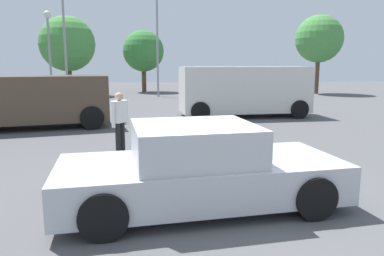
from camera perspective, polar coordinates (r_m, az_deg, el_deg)
The scene contains 12 objects.
ground_plane at distance 5.95m, azimuth 5.25°, elevation -12.01°, with size 80.00×80.00×0.00m, color #515154.
sedan_foreground at distance 5.76m, azimuth 1.06°, elevation -6.40°, with size 4.58×2.47×1.31m.
dog at distance 8.66m, azimuth 9.87°, elevation -3.31°, with size 0.56×0.40×0.42m.
van_white at distance 15.76m, azimuth 8.08°, elevation 5.92°, with size 5.50×2.59×2.11m.
suv_dark at distance 13.86m, azimuth -22.89°, elevation 4.12°, with size 5.03×3.09×1.81m.
pedestrian at distance 9.38m, azimuth -11.20°, elevation 1.65°, with size 0.42×0.50×1.52m.
light_post_near at distance 25.56m, azimuth -5.45°, elevation 15.91°, with size 0.44×0.44×7.36m.
light_post_mid at distance 25.10m, azimuth -21.39°, elevation 12.83°, with size 0.44×0.44×5.45m.
light_post_far at distance 24.16m, azimuth -19.30°, elevation 14.98°, with size 0.44×0.44×6.79m.
tree_back_center at distance 29.87m, azimuth -7.57°, elevation 11.76°, with size 3.23×3.23×4.85m.
tree_back_right at distance 29.42m, azimuth 19.15°, elevation 12.94°, with size 3.48×3.48×5.79m.
tree_far_right at distance 27.65m, azimuth -18.82°, elevation 12.27°, with size 3.83×3.83×5.53m.
Camera 1 is at (-0.89, -5.44, 2.22)m, focal length 34.30 mm.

